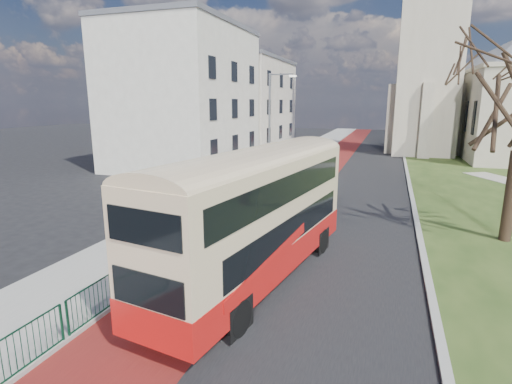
% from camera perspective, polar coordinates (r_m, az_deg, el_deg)
% --- Properties ---
extents(ground, '(160.00, 160.00, 0.00)m').
position_cam_1_polar(ground, '(14.33, -1.72, -12.01)').
color(ground, black).
rests_on(ground, ground).
extents(road_carriageway, '(9.00, 120.00, 0.01)m').
position_cam_1_polar(road_carriageway, '(32.89, 12.96, 1.93)').
color(road_carriageway, black).
rests_on(road_carriageway, ground).
extents(bus_lane, '(3.40, 120.00, 0.01)m').
position_cam_1_polar(bus_lane, '(33.24, 8.33, 2.24)').
color(bus_lane, '#591414').
rests_on(bus_lane, ground).
extents(pavement_west, '(4.00, 120.00, 0.12)m').
position_cam_1_polar(pavement_west, '(34.10, 2.04, 2.73)').
color(pavement_west, gray).
rests_on(pavement_west, ground).
extents(kerb_west, '(0.25, 120.00, 0.13)m').
position_cam_1_polar(kerb_west, '(33.59, 5.31, 2.53)').
color(kerb_west, '#999993').
rests_on(kerb_west, ground).
extents(kerb_east, '(0.25, 80.00, 0.13)m').
position_cam_1_polar(kerb_east, '(34.74, 20.87, 2.09)').
color(kerb_east, '#999993').
rests_on(kerb_east, ground).
extents(pedestrian_railing, '(0.07, 24.00, 1.12)m').
position_cam_1_polar(pedestrian_railing, '(18.65, -6.00, -4.29)').
color(pedestrian_railing, '#0D3B25').
rests_on(pedestrian_railing, ground).
extents(gothic_church, '(16.38, 18.00, 40.00)m').
position_cam_1_polar(gothic_church, '(51.32, 29.13, 19.23)').
color(gothic_church, '#A29783').
rests_on(gothic_church, ground).
extents(street_block_near, '(10.30, 14.30, 13.00)m').
position_cam_1_polar(street_block_near, '(38.90, -10.17, 13.33)').
color(street_block_near, beige).
rests_on(street_block_near, ground).
extents(street_block_far, '(10.30, 16.30, 11.50)m').
position_cam_1_polar(street_block_far, '(53.51, -1.74, 12.51)').
color(street_block_far, '#BFB4A2').
rests_on(street_block_far, ground).
extents(streetlamp, '(2.13, 0.18, 8.00)m').
position_cam_1_polar(streetlamp, '(31.50, 2.20, 10.20)').
color(streetlamp, gray).
rests_on(streetlamp, pavement_west).
extents(bus, '(4.06, 10.68, 4.36)m').
position_cam_1_polar(bus, '(13.20, 0.16, -2.67)').
color(bus, '#B71310').
rests_on(bus, ground).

